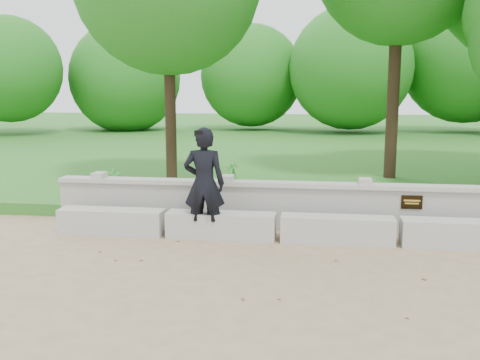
# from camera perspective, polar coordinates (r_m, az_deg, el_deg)

# --- Properties ---
(ground) EXTENTS (80.00, 80.00, 0.00)m
(ground) POSITION_cam_1_polar(r_m,az_deg,el_deg) (7.62, 18.46, -10.58)
(ground) COLOR tan
(ground) RESTS_ON ground
(lawn) EXTENTS (40.00, 22.00, 0.25)m
(lawn) POSITION_cam_1_polar(r_m,az_deg,el_deg) (21.22, 11.83, 2.78)
(lawn) COLOR #245B21
(lawn) RESTS_ON ground
(concrete_bench) EXTENTS (11.90, 0.45, 0.45)m
(concrete_bench) POSITION_cam_1_polar(r_m,az_deg,el_deg) (9.34, 16.48, -5.31)
(concrete_bench) COLOR #B3B0A9
(concrete_bench) RESTS_ON ground
(parapet_wall) EXTENTS (12.50, 0.35, 0.90)m
(parapet_wall) POSITION_cam_1_polar(r_m,az_deg,el_deg) (9.96, 15.97, -2.95)
(parapet_wall) COLOR #A8A69F
(parapet_wall) RESTS_ON ground
(man_main) EXTENTS (0.73, 0.65, 1.95)m
(man_main) POSITION_cam_1_polar(r_m,az_deg,el_deg) (9.17, -3.85, -0.40)
(man_main) COLOR black
(man_main) RESTS_ON ground
(shrub_a) EXTENTS (0.40, 0.43, 0.67)m
(shrub_a) POSITION_cam_1_polar(r_m,az_deg,el_deg) (11.74, -13.12, -0.36)
(shrub_a) COLOR #358B2F
(shrub_a) RESTS_ON lawn
(shrub_d) EXTENTS (0.52, 0.51, 0.69)m
(shrub_d) POSITION_cam_1_polar(r_m,az_deg,el_deg) (12.44, -0.77, 0.47)
(shrub_d) COLOR #358B2F
(shrub_d) RESTS_ON lawn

